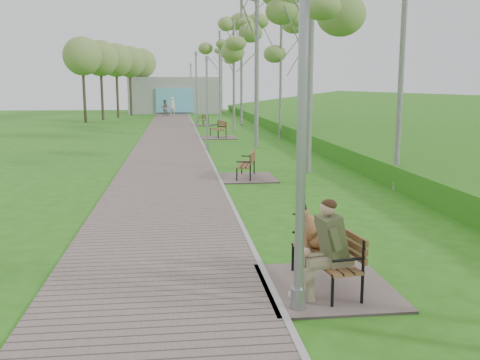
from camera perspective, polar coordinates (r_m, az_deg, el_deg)
The scene contains 20 objects.
ground at distance 11.15m, azimuth 0.68°, elevation -6.03°, with size 120.00×120.00×0.00m, color #2B6814.
walkway at distance 32.27m, azimuth -7.44°, elevation 4.51°, with size 3.50×67.00×0.04m, color #73615D.
kerb at distance 32.30m, azimuth -4.32°, elevation 4.58°, with size 0.10×67.00×0.05m, color #999993.
embankment at distance 33.57m, azimuth 16.79°, elevation 4.34°, with size 14.00×70.00×1.60m, color #3D8E24.
building_north at distance 61.60m, azimuth -7.01°, elevation 8.96°, with size 10.00×5.20×4.00m.
bench_main at distance 8.31m, azimuth 8.76°, elevation -8.33°, with size 1.97×2.19×1.72m.
bench_second at distance 17.97m, azimuth 0.63°, elevation 0.84°, with size 1.87×2.08×1.15m.
bench_third at distance 32.02m, azimuth -2.35°, elevation 4.93°, with size 2.05×2.28×1.26m.
bench_far at distance 42.27m, azimuth -3.94°, elevation 6.09°, with size 1.66×1.85×1.02m.
lamp_post_near at distance 7.06m, azimuth 6.63°, elevation 6.60°, with size 0.22×0.22×5.72m.
lamp_post_second at distance 25.73m, azimuth -3.53°, elevation 7.76°, with size 0.17×0.17×4.42m.
lamp_post_third at distance 40.54m, azimuth -4.67°, elevation 9.32°, with size 0.21×0.21×5.56m.
lamp_post_far at distance 59.32m, azimuth -5.23°, elevation 9.48°, with size 0.21×0.21×5.44m.
pedestrian_near at distance 56.84m, azimuth -7.25°, elevation 7.82°, with size 0.70×0.46×1.91m, color white.
pedestrian_far at distance 55.19m, azimuth -8.05°, elevation 7.62°, with size 0.82×0.64×1.68m, color gray.
birch_mid_c at distance 36.19m, azimuth -0.67°, elevation 14.65°, with size 2.52×2.52×7.63m.
birch_far_a at distance 31.53m, azimuth 4.42°, elevation 15.18°, with size 2.34×2.34×7.55m.
birch_far_b at distance 40.71m, azimuth -2.18°, elevation 13.84°, with size 2.49×2.49×7.36m.
birch_far_c at distance 42.25m, azimuth 0.16°, elevation 17.23°, with size 2.63×2.63×10.66m.
birch_distant_b at distance 62.31m, azimuth -1.98°, elevation 12.77°, with size 2.23×2.23×7.71m.
Camera 1 is at (-1.41, -10.62, 3.09)m, focal length 40.00 mm.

